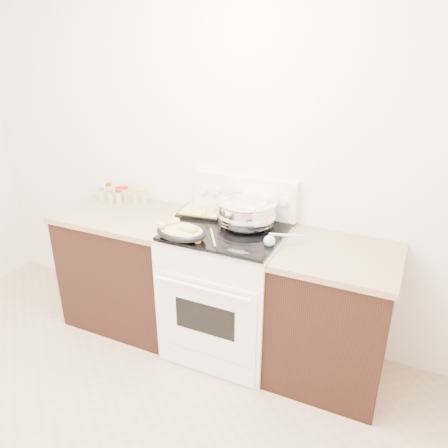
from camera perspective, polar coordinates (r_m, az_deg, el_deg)
The scene contains 9 objects.
counter_left at distance 3.48m, azimuth -12.12°, elevation -5.51°, with size 0.93×0.67×0.92m.
counter_right at distance 2.93m, azimuth 13.86°, elevation -11.70°, with size 0.73×0.67×0.92m.
kitchen_range at distance 3.09m, azimuth 0.43°, elevation -8.36°, with size 0.78×0.73×1.22m.
mixing_bowl at distance 2.88m, azimuth 2.95°, elevation 1.44°, with size 0.50×0.50×0.24m.
roasting_pan at distance 2.73m, azimuth -5.67°, elevation -0.95°, with size 0.35×0.26×0.11m.
baking_sheet at distance 3.11m, azimuth -2.35°, elevation 1.62°, with size 0.39×0.30×0.06m.
wooden_spoon at distance 2.70m, azimuth -2.72°, elevation -2.04°, with size 0.15×0.22×0.04m.
blue_ladle at distance 2.66m, azimuth 6.27°, elevation -2.09°, with size 0.20×0.19×0.09m.
spice_jars at distance 3.49m, azimuth -13.24°, elevation 3.76°, with size 0.39×0.15×0.13m.
Camera 1 is at (1.43, -0.97, 2.11)m, focal length 35.00 mm.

